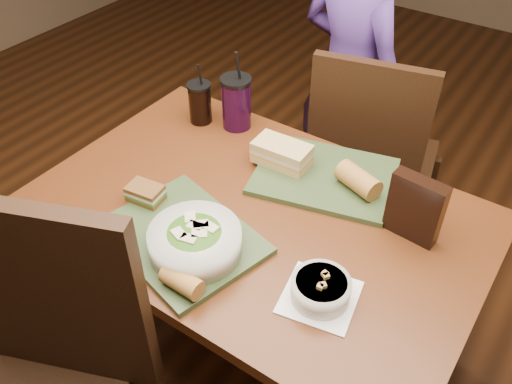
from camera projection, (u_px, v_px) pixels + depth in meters
ground at (256, 354)px, 2.07m from camera, size 6.00×6.00×0.00m
dining_table at (256, 232)px, 1.64m from camera, size 1.30×0.85×0.75m
chair_near at (34, 380)px, 1.32m from camera, size 0.62×0.63×1.10m
chair_far at (373, 155)px, 2.12m from camera, size 0.51×0.52×0.99m
diner at (349, 77)px, 2.30m from camera, size 0.57×0.44×1.39m
tray_near at (182, 237)px, 1.48m from camera, size 0.48×0.41×0.02m
tray_far at (324, 176)px, 1.68m from camera, size 0.49×0.41×0.02m
salad_bowl at (195, 240)px, 1.40m from camera, size 0.24×0.24×0.08m
soup_bowl at (321, 289)px, 1.31m from camera, size 0.21×0.21×0.07m
sandwich_near at (145, 193)px, 1.57m from camera, size 0.11×0.08×0.05m
sandwich_far at (282, 154)px, 1.70m from camera, size 0.18×0.11×0.07m
baguette_near at (182, 281)px, 1.32m from camera, size 0.11×0.06×0.05m
baguette_far at (358, 180)px, 1.60m from camera, size 0.15×0.11×0.07m
cup_cola at (200, 103)px, 1.89m from camera, size 0.08×0.08×0.23m
cup_berry at (236, 102)px, 1.85m from camera, size 0.11×0.11×0.29m
chip_bag at (415, 208)px, 1.44m from camera, size 0.15×0.06×0.19m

